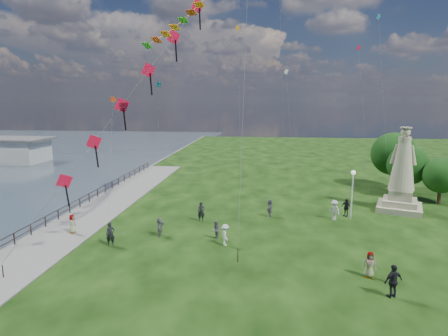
# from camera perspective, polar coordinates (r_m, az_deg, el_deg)

# --- Properties ---
(waterfront) EXTENTS (200.00, 200.00, 1.51)m
(waterfront) POSITION_cam_1_polar(r_m,az_deg,el_deg) (35.97, -23.20, -8.01)
(waterfront) COLOR #2F3C46
(waterfront) RESTS_ON ground
(statue) EXTENTS (5.16, 5.16, 8.20)m
(statue) POSITION_cam_1_polar(r_m,az_deg,el_deg) (40.26, 25.43, -1.62)
(statue) COLOR tan
(statue) RESTS_ON ground
(lamppost) EXTENTS (0.42, 0.42, 4.50)m
(lamppost) POSITION_cam_1_polar(r_m,az_deg,el_deg) (35.88, 19.01, -2.29)
(lamppost) COLOR silver
(lamppost) RESTS_ON ground
(tree_row) EXTENTS (7.15, 11.45, 6.87)m
(tree_row) POSITION_cam_1_polar(r_m,az_deg,el_deg) (48.11, 25.91, 1.01)
(tree_row) COLOR #382314
(tree_row) RESTS_ON ground
(person_0) EXTENTS (0.78, 0.71, 1.79)m
(person_0) POSITION_cam_1_polar(r_m,az_deg,el_deg) (29.49, -16.91, -9.62)
(person_0) COLOR black
(person_0) RESTS_ON ground
(person_1) EXTENTS (0.77, 0.85, 1.49)m
(person_1) POSITION_cam_1_polar(r_m,az_deg,el_deg) (29.54, -1.24, -9.44)
(person_1) COLOR #595960
(person_1) RESTS_ON ground
(person_2) EXTENTS (0.87, 1.18, 1.64)m
(person_2) POSITION_cam_1_polar(r_m,az_deg,el_deg) (28.34, 0.19, -10.15)
(person_2) COLOR silver
(person_2) RESTS_ON ground
(person_3) EXTENTS (1.26, 0.98, 1.91)m
(person_3) POSITION_cam_1_polar(r_m,az_deg,el_deg) (23.32, 24.40, -15.43)
(person_3) COLOR black
(person_3) RESTS_ON ground
(person_4) EXTENTS (0.85, 0.57, 1.64)m
(person_4) POSITION_cam_1_polar(r_m,az_deg,el_deg) (25.23, 21.31, -13.55)
(person_4) COLOR #595960
(person_4) RESTS_ON ground
(person_5) EXTENTS (0.72, 1.47, 1.55)m
(person_5) POSITION_cam_1_polar(r_m,az_deg,el_deg) (30.59, -9.74, -8.83)
(person_5) COLOR #595960
(person_5) RESTS_ON ground
(person_6) EXTENTS (0.72, 0.55, 1.77)m
(person_6) POSITION_cam_1_polar(r_m,az_deg,el_deg) (33.75, -3.48, -6.67)
(person_6) COLOR black
(person_6) RESTS_ON ground
(person_8) EXTENTS (1.25, 1.30, 1.84)m
(person_8) POSITION_cam_1_polar(r_m,az_deg,el_deg) (35.52, 16.46, -6.15)
(person_8) COLOR silver
(person_8) RESTS_ON ground
(person_9) EXTENTS (1.07, 1.05, 1.69)m
(person_9) POSITION_cam_1_polar(r_m,az_deg,el_deg) (36.96, 18.11, -5.72)
(person_9) COLOR black
(person_9) RESTS_ON ground
(person_10) EXTENTS (0.49, 0.76, 1.53)m
(person_10) POSITION_cam_1_polar(r_m,az_deg,el_deg) (32.99, -22.12, -8.05)
(person_10) COLOR #595960
(person_10) RESTS_ON ground
(person_11) EXTENTS (0.79, 1.61, 1.68)m
(person_11) POSITION_cam_1_polar(r_m,az_deg,el_deg) (35.22, 6.97, -6.07)
(person_11) COLOR #595960
(person_11) RESTS_ON ground
(red_kite_train) EXTENTS (11.02, 9.35, 18.03)m
(red_kite_train) POSITION_cam_1_polar(r_m,az_deg,el_deg) (26.76, -13.71, 11.00)
(red_kite_train) COLOR black
(red_kite_train) RESTS_ON ground
(small_kites) EXTENTS (27.84, 16.24, 23.10)m
(small_kites) POSITION_cam_1_polar(r_m,az_deg,el_deg) (42.48, 6.47, 13.74)
(small_kites) COLOR teal
(small_kites) RESTS_ON ground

